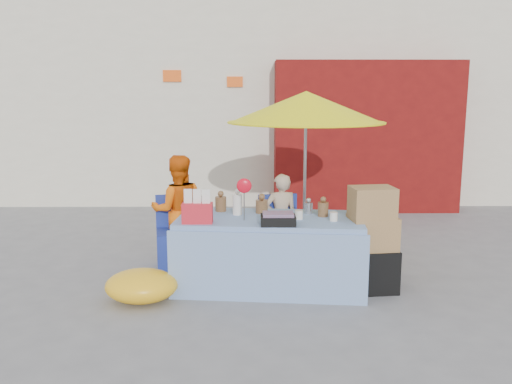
{
  "coord_description": "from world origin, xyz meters",
  "views": [
    {
      "loc": [
        0.18,
        -5.23,
        2.09
      ],
      "look_at": [
        0.23,
        0.6,
        1.0
      ],
      "focal_mm": 38.0,
      "sensor_mm": 36.0,
      "label": 1
    }
  ],
  "objects_px": {
    "chair_right": "(281,246)",
    "umbrella": "(306,108)",
    "market_table": "(269,251)",
    "vendor_beige": "(281,219)",
    "vendor_orange": "(178,210)",
    "chair_left": "(177,246)",
    "box_stack": "(372,243)"
  },
  "relations": [
    {
      "from": "chair_right",
      "to": "umbrella",
      "type": "height_order",
      "value": "umbrella"
    },
    {
      "from": "market_table",
      "to": "umbrella",
      "type": "distance_m",
      "value": 1.85
    },
    {
      "from": "vendor_beige",
      "to": "vendor_orange",
      "type": "bearing_deg",
      "value": -10.26
    },
    {
      "from": "chair_left",
      "to": "chair_right",
      "type": "relative_size",
      "value": 1.0
    },
    {
      "from": "market_table",
      "to": "chair_right",
      "type": "bearing_deg",
      "value": 81.72
    },
    {
      "from": "chair_left",
      "to": "chair_right",
      "type": "xyz_separation_m",
      "value": [
        1.25,
        0.0,
        0.0
      ]
    },
    {
      "from": "umbrella",
      "to": "box_stack",
      "type": "bearing_deg",
      "value": -61.05
    },
    {
      "from": "box_stack",
      "to": "vendor_orange",
      "type": "bearing_deg",
      "value": 156.38
    },
    {
      "from": "chair_left",
      "to": "vendor_beige",
      "type": "bearing_deg",
      "value": -4.13
    },
    {
      "from": "chair_left",
      "to": "vendor_orange",
      "type": "bearing_deg",
      "value": 78.55
    },
    {
      "from": "chair_left",
      "to": "vendor_orange",
      "type": "height_order",
      "value": "vendor_orange"
    },
    {
      "from": "market_table",
      "to": "vendor_beige",
      "type": "relative_size",
      "value": 1.87
    },
    {
      "from": "vendor_beige",
      "to": "umbrella",
      "type": "xyz_separation_m",
      "value": [
        0.3,
        0.15,
        1.34
      ]
    },
    {
      "from": "vendor_beige",
      "to": "box_stack",
      "type": "height_order",
      "value": "box_stack"
    },
    {
      "from": "vendor_orange",
      "to": "chair_left",
      "type": "bearing_deg",
      "value": 78.55
    },
    {
      "from": "chair_left",
      "to": "box_stack",
      "type": "height_order",
      "value": "box_stack"
    },
    {
      "from": "box_stack",
      "to": "vendor_beige",
      "type": "bearing_deg",
      "value": 133.83
    },
    {
      "from": "vendor_beige",
      "to": "box_stack",
      "type": "bearing_deg",
      "value": 123.57
    },
    {
      "from": "market_table",
      "to": "chair_left",
      "type": "xyz_separation_m",
      "value": [
        -1.08,
        0.69,
        -0.14
      ]
    },
    {
      "from": "chair_right",
      "to": "vendor_orange",
      "type": "bearing_deg",
      "value": 163.59
    },
    {
      "from": "vendor_beige",
      "to": "market_table",
      "type": "bearing_deg",
      "value": 67.9
    },
    {
      "from": "market_table",
      "to": "vendor_orange",
      "type": "distance_m",
      "value": 1.38
    },
    {
      "from": "chair_right",
      "to": "box_stack",
      "type": "height_order",
      "value": "box_stack"
    },
    {
      "from": "market_table",
      "to": "umbrella",
      "type": "bearing_deg",
      "value": 69.67
    },
    {
      "from": "market_table",
      "to": "box_stack",
      "type": "distance_m",
      "value": 1.09
    },
    {
      "from": "market_table",
      "to": "vendor_orange",
      "type": "relative_size",
      "value": 1.55
    },
    {
      "from": "vendor_orange",
      "to": "umbrella",
      "type": "height_order",
      "value": "umbrella"
    },
    {
      "from": "market_table",
      "to": "chair_right",
      "type": "xyz_separation_m",
      "value": [
        0.17,
        0.69,
        -0.14
      ]
    },
    {
      "from": "chair_left",
      "to": "vendor_orange",
      "type": "relative_size",
      "value": 0.63
    },
    {
      "from": "vendor_orange",
      "to": "vendor_beige",
      "type": "height_order",
      "value": "vendor_orange"
    },
    {
      "from": "chair_left",
      "to": "market_table",
      "type": "bearing_deg",
      "value": -42.77
    },
    {
      "from": "box_stack",
      "to": "chair_left",
      "type": "bearing_deg",
      "value": 159.48
    }
  ]
}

